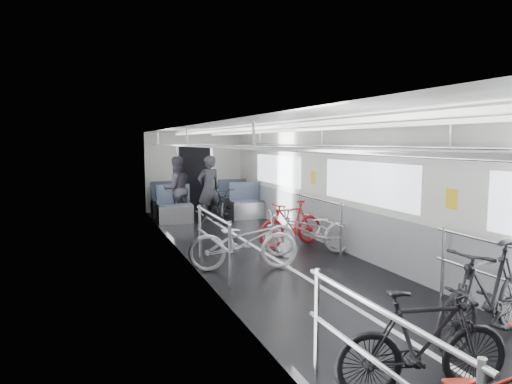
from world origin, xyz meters
TOP-DOWN VIEW (x-y plane):
  - car_shell at (0.00, 1.78)m, footprint 3.02×14.01m
  - bike_left_mid at (-0.61, -3.91)m, footprint 1.59×0.75m
  - bike_left_far at (-0.76, 0.21)m, footprint 1.91×1.00m
  - bike_right_near at (0.73, -3.33)m, footprint 1.88×0.93m
  - bike_right_mid at (0.74, 0.73)m, footprint 1.82×0.82m
  - bike_right_far at (0.71, 1.49)m, footprint 1.62×0.76m
  - bike_aisle at (0.26, 4.80)m, footprint 1.13×1.86m
  - person_standing at (-0.13, 4.80)m, footprint 0.73×0.57m
  - person_seated at (-0.90, 5.31)m, footprint 0.96×0.82m

SIDE VIEW (x-z plane):
  - bike_right_mid at x=0.74m, z-range 0.00..0.92m
  - bike_left_mid at x=-0.61m, z-range 0.00..0.92m
  - bike_aisle at x=0.26m, z-range 0.00..0.92m
  - bike_right_far at x=0.71m, z-range 0.00..0.94m
  - bike_left_far at x=-0.76m, z-range 0.00..0.96m
  - bike_right_near at x=0.73m, z-range 0.00..1.09m
  - person_seated at x=-0.90m, z-range 0.00..1.73m
  - person_standing at x=-0.13m, z-range 0.00..1.76m
  - car_shell at x=0.00m, z-range -0.08..2.33m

